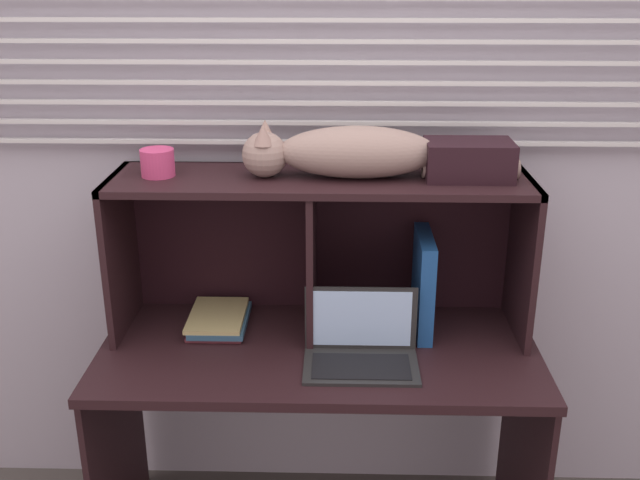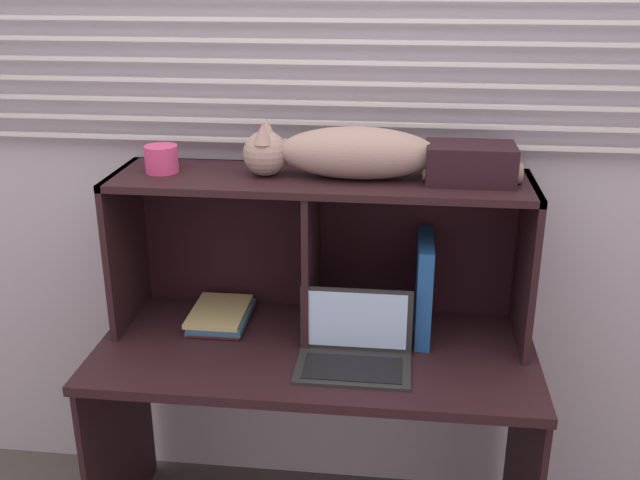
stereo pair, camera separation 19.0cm
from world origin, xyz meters
TOP-DOWN VIEW (x-y plane):
  - back_panel_with_blinds at (0.00, 0.55)m, footprint 4.40×0.08m
  - desk at (0.00, 0.20)m, footprint 1.33×0.61m
  - hutch_shelf_unit at (-0.00, 0.37)m, footprint 1.26×0.34m
  - cat at (0.08, 0.33)m, footprint 0.81×0.17m
  - laptop at (0.12, 0.12)m, footprint 0.33×0.20m
  - binder_upright at (0.32, 0.33)m, footprint 0.05×0.25m
  - book_stack at (-0.32, 0.33)m, footprint 0.18×0.26m
  - small_basket at (-0.48, 0.33)m, footprint 0.10×0.10m
  - storage_box at (0.44, 0.33)m, footprint 0.25×0.16m

SIDE VIEW (x-z plane):
  - desk at x=0.00m, z-range 0.22..0.94m
  - book_stack at x=-0.32m, z-range 0.73..0.77m
  - laptop at x=0.12m, z-range 0.67..0.88m
  - binder_upright at x=0.32m, z-range 0.73..1.04m
  - hutch_shelf_unit at x=0.00m, z-range 0.82..1.32m
  - back_panel_with_blinds at x=0.00m, z-range 0.01..2.51m
  - small_basket at x=-0.48m, z-range 1.23..1.31m
  - storage_box at x=0.44m, z-range 1.23..1.34m
  - cat at x=0.08m, z-range 1.22..1.38m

